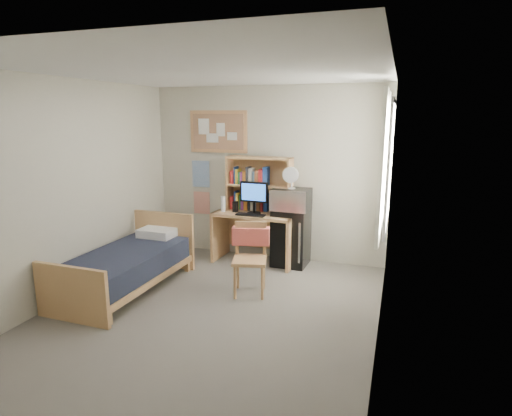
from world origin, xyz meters
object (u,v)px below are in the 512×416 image
(bulletin_board, at_px, (218,132))
(bed, at_px, (126,271))
(desk_fan, at_px, (292,179))
(speaker_right, at_px, (273,210))
(desk_chair, at_px, (250,260))
(monitor, at_px, (254,199))
(speaker_left, at_px, (235,207))
(mini_fridge, at_px, (291,237))
(desk, at_px, (255,237))
(microwave, at_px, (291,199))

(bulletin_board, bearing_deg, bed, -105.15)
(bed, distance_m, desk_fan, 2.56)
(bed, relative_size, speaker_right, 11.65)
(desk_chair, height_order, speaker_right, speaker_right)
(monitor, height_order, desk_fan, desk_fan)
(desk_chair, height_order, speaker_left, speaker_left)
(desk_chair, bearing_deg, mini_fridge, 65.21)
(monitor, bearing_deg, mini_fridge, 14.96)
(bed, distance_m, monitor, 2.04)
(desk, distance_m, monitor, 0.61)
(bed, bearing_deg, desk, 53.13)
(speaker_right, bearing_deg, microwave, 27.93)
(monitor, relative_size, desk_fan, 1.60)
(mini_fridge, relative_size, speaker_right, 5.41)
(mini_fridge, bearing_deg, bed, -135.27)
(desk_chair, relative_size, microwave, 1.69)
(bulletin_board, distance_m, desk_fan, 1.42)
(bed, xyz_separation_m, desk_fan, (1.74, 1.58, 1.03))
(mini_fridge, bearing_deg, desk_fan, -90.00)
(desk, distance_m, microwave, 0.81)
(desk, relative_size, speaker_right, 7.84)
(bulletin_board, xyz_separation_m, mini_fridge, (1.24, -0.25, -1.50))
(desk, bearing_deg, microwave, 6.61)
(desk, bearing_deg, speaker_left, -168.69)
(speaker_left, height_order, speaker_right, speaker_left)
(mini_fridge, bearing_deg, microwave, -90.00)
(speaker_left, relative_size, microwave, 0.31)
(monitor, xyz_separation_m, speaker_right, (0.30, -0.01, -0.15))
(desk, distance_m, desk_chair, 1.20)
(desk, bearing_deg, monitor, -90.00)
(desk, height_order, mini_fridge, mini_fridge)
(speaker_right, relative_size, desk_fan, 0.55)
(desk, height_order, desk_chair, desk_chair)
(desk, relative_size, speaker_left, 7.55)
(monitor, bearing_deg, bed, -126.53)
(monitor, distance_m, desk_fan, 0.62)
(monitor, bearing_deg, bulletin_board, 155.07)
(desk_chair, bearing_deg, speaker_right, 76.28)
(bulletin_board, height_order, monitor, bulletin_board)
(bulletin_board, xyz_separation_m, speaker_right, (1.00, -0.38, -1.08))
(desk, relative_size, desk_fan, 4.31)
(desk, height_order, bed, desk)
(mini_fridge, relative_size, monitor, 1.86)
(bulletin_board, distance_m, microwave, 1.57)
(monitor, bearing_deg, microwave, 12.92)
(speaker_left, relative_size, desk_fan, 0.57)
(desk, xyz_separation_m, desk_chair, (0.32, -1.16, 0.06))
(bulletin_board, xyz_separation_m, bed, (-0.50, -1.85, -1.67))
(desk_chair, bearing_deg, desk, 90.53)
(bulletin_board, xyz_separation_m, desk, (0.71, -0.31, -1.54))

